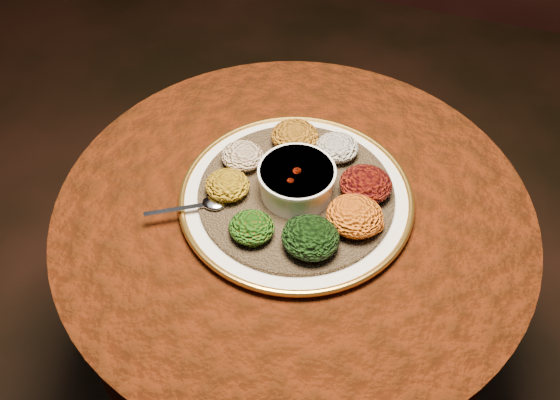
% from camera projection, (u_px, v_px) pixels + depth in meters
% --- Properties ---
extents(table, '(0.96, 0.96, 0.73)m').
position_uv_depth(table, '(293.00, 260.00, 1.38)').
color(table, black).
rests_on(table, ground).
extents(platter, '(0.47, 0.47, 0.02)m').
position_uv_depth(platter, '(296.00, 197.00, 1.24)').
color(platter, white).
rests_on(platter, table).
extents(injera, '(0.46, 0.46, 0.01)m').
position_uv_depth(injera, '(296.00, 194.00, 1.24)').
color(injera, brown).
rests_on(injera, platter).
extents(stew_bowl, '(0.15, 0.15, 0.06)m').
position_uv_depth(stew_bowl, '(297.00, 180.00, 1.21)').
color(stew_bowl, white).
rests_on(stew_bowl, injera).
extents(spoon, '(0.14, 0.09, 0.01)m').
position_uv_depth(spoon, '(208.00, 204.00, 1.20)').
color(spoon, silver).
rests_on(spoon, injera).
extents(portion_ayib, '(0.09, 0.08, 0.04)m').
position_uv_depth(portion_ayib, '(337.00, 147.00, 1.29)').
color(portion_ayib, beige).
rests_on(portion_ayib, injera).
extents(portion_kitfo, '(0.10, 0.10, 0.05)m').
position_uv_depth(portion_kitfo, '(366.00, 184.00, 1.21)').
color(portion_kitfo, black).
rests_on(portion_kitfo, injera).
extents(portion_tikil, '(0.11, 0.10, 0.05)m').
position_uv_depth(portion_tikil, '(355.00, 216.00, 1.16)').
color(portion_tikil, '#C17110').
rests_on(portion_tikil, injera).
extents(portion_gomen, '(0.11, 0.10, 0.05)m').
position_uv_depth(portion_gomen, '(311.00, 238.00, 1.13)').
color(portion_gomen, black).
rests_on(portion_gomen, injera).
extents(portion_mixveg, '(0.09, 0.08, 0.04)m').
position_uv_depth(portion_mixveg, '(252.00, 227.00, 1.15)').
color(portion_mixveg, '#9D380A').
rests_on(portion_mixveg, injera).
extents(portion_kik, '(0.09, 0.08, 0.04)m').
position_uv_depth(portion_kik, '(227.00, 185.00, 1.22)').
color(portion_kik, '#AE820F').
rests_on(portion_kik, injera).
extents(portion_timatim, '(0.09, 0.08, 0.04)m').
position_uv_depth(portion_timatim, '(242.00, 156.00, 1.27)').
color(portion_timatim, maroon).
rests_on(portion_timatim, injera).
extents(portion_shiro, '(0.10, 0.10, 0.05)m').
position_uv_depth(portion_shiro, '(295.00, 136.00, 1.30)').
color(portion_shiro, '#A25B13').
rests_on(portion_shiro, injera).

